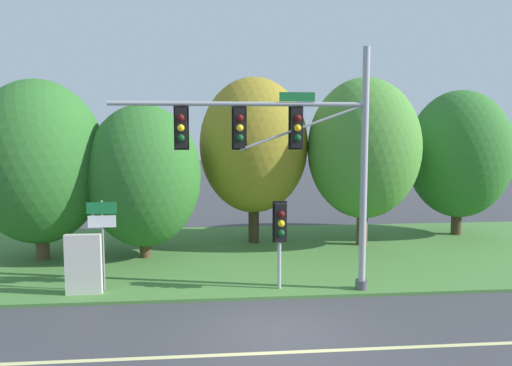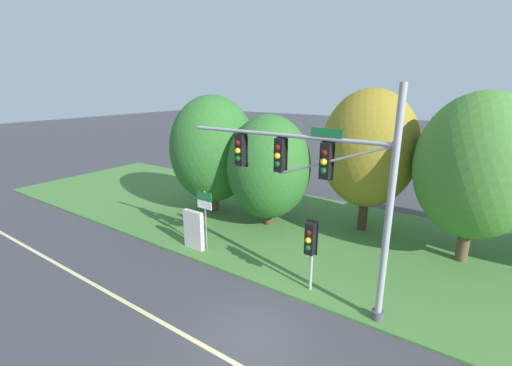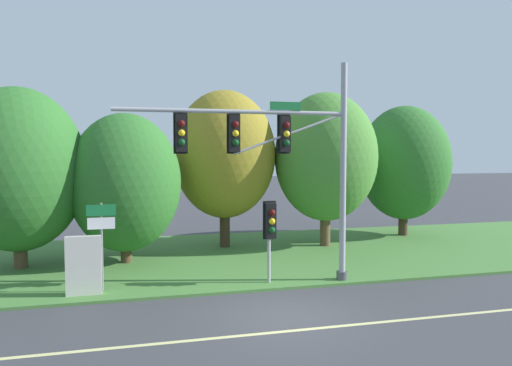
{
  "view_description": "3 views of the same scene",
  "coord_description": "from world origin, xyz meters",
  "views": [
    {
      "loc": [
        -1.79,
        -12.33,
        5.17
      ],
      "look_at": [
        -0.28,
        3.58,
        3.52
      ],
      "focal_mm": 35.0,
      "sensor_mm": 36.0,
      "label": 1
    },
    {
      "loc": [
        5.29,
        -7.48,
        7.69
      ],
      "look_at": [
        -2.21,
        3.47,
        3.9
      ],
      "focal_mm": 24.0,
      "sensor_mm": 36.0,
      "label": 2
    },
    {
      "loc": [
        -4.4,
        -13.3,
        4.67
      ],
      "look_at": [
        0.24,
        4.27,
        3.54
      ],
      "focal_mm": 35.0,
      "sensor_mm": 36.0,
      "label": 3
    }
  ],
  "objects": [
    {
      "name": "traffic_signal_mast",
      "position": [
        0.69,
        2.98,
        4.74
      ],
      "size": [
        8.08,
        0.49,
        7.69
      ],
      "color": "#9EA0A5",
      "rests_on": "grass_verge"
    },
    {
      "name": "tree_behind_signpost",
      "position": [
        0.24,
        10.19,
        4.54
      ],
      "size": [
        4.89,
        4.89,
        7.51
      ],
      "color": "#423021",
      "rests_on": "grass_verge"
    },
    {
      "name": "lane_stripe",
      "position": [
        0.0,
        -1.2,
        0.0
      ],
      "size": [
        36.0,
        0.16,
        0.01
      ],
      "primitive_type": "cube",
      "color": "beige",
      "rests_on": "ground"
    },
    {
      "name": "grass_verge",
      "position": [
        0.0,
        8.25,
        0.05
      ],
      "size": [
        48.0,
        11.5,
        0.1
      ],
      "primitive_type": "cube",
      "color": "#477A38",
      "rests_on": "ground"
    },
    {
      "name": "tree_mid_verge",
      "position": [
        5.06,
        9.23,
        4.42
      ],
      "size": [
        4.97,
        4.97,
        7.44
      ],
      "color": "brown",
      "rests_on": "grass_verge"
    },
    {
      "name": "tree_left_of_mast",
      "position": [
        -4.38,
        7.85,
        3.41
      ],
      "size": [
        4.55,
        4.55,
        6.17
      ],
      "color": "#4C3823",
      "rests_on": "grass_verge"
    },
    {
      "name": "tree_nearest_road",
      "position": [
        -8.42,
        7.9,
        3.98
      ],
      "size": [
        5.15,
        5.15,
        7.11
      ],
      "color": "brown",
      "rests_on": "grass_verge"
    },
    {
      "name": "ground_plane",
      "position": [
        0.0,
        0.0,
        0.0
      ],
      "size": [
        160.0,
        160.0,
        0.0
      ],
      "primitive_type": "plane",
      "color": "#3D3D42"
    },
    {
      "name": "pedestrian_signal_near_kerb",
      "position": [
        0.45,
        3.12,
        2.15
      ],
      "size": [
        0.46,
        0.55,
        2.88
      ],
      "color": "#9EA0A5",
      "rests_on": "grass_verge"
    },
    {
      "name": "info_kiosk",
      "position": [
        -5.71,
        3.3,
        1.04
      ],
      "size": [
        1.1,
        0.24,
        1.9
      ],
      "color": "beige",
      "rests_on": "grass_verge"
    },
    {
      "name": "route_sign_post",
      "position": [
        -5.16,
        3.55,
        2.08
      ],
      "size": [
        0.92,
        0.08,
        2.92
      ],
      "color": "slate",
      "rests_on": "grass_verge"
    }
  ]
}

